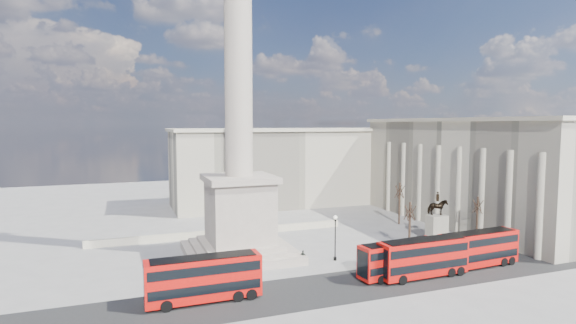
# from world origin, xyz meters

# --- Properties ---
(ground) EXTENTS (180.00, 180.00, 0.00)m
(ground) POSITION_xyz_m (0.00, 0.00, 0.00)
(ground) COLOR gray
(ground) RESTS_ON ground
(asphalt_road) EXTENTS (120.00, 9.00, 0.01)m
(asphalt_road) POSITION_xyz_m (5.00, -10.00, 0.00)
(asphalt_road) COLOR #272727
(asphalt_road) RESTS_ON ground
(nelsons_column) EXTENTS (14.00, 14.00, 49.85)m
(nelsons_column) POSITION_xyz_m (0.00, 5.00, 12.92)
(nelsons_column) COLOR #A29587
(nelsons_column) RESTS_ON ground
(balustrade_wall) EXTENTS (40.00, 0.60, 1.10)m
(balustrade_wall) POSITION_xyz_m (0.00, 16.00, 0.55)
(balustrade_wall) COLOR #B9B299
(balustrade_wall) RESTS_ON ground
(building_east) EXTENTS (19.00, 46.00, 18.60)m
(building_east) POSITION_xyz_m (45.00, 10.00, 9.32)
(building_east) COLOR beige
(building_east) RESTS_ON ground
(building_northeast) EXTENTS (51.00, 17.00, 16.60)m
(building_northeast) POSITION_xyz_m (20.00, 40.00, 8.32)
(building_northeast) COLOR beige
(building_northeast) RESTS_ON ground
(red_bus_a) EXTENTS (11.32, 2.73, 4.58)m
(red_bus_a) POSITION_xyz_m (-7.15, -8.98, 2.40)
(red_bus_a) COLOR red
(red_bus_a) RESTS_ON ground
(red_bus_b) EXTENTS (10.36, 3.36, 4.13)m
(red_bus_b) POSITION_xyz_m (15.16, -9.47, 2.16)
(red_bus_b) COLOR red
(red_bus_b) RESTS_ON ground
(red_bus_c) EXTENTS (11.05, 2.82, 4.46)m
(red_bus_c) POSITION_xyz_m (17.66, -10.60, 2.34)
(red_bus_c) COLOR red
(red_bus_c) RESTS_ON ground
(red_bus_d) EXTENTS (11.03, 3.16, 4.42)m
(red_bus_d) POSITION_xyz_m (26.43, -9.82, 2.32)
(red_bus_d) COLOR red
(red_bus_d) RESTS_ON ground
(victorian_lamp) EXTENTS (0.50, 0.50, 5.88)m
(victorian_lamp) POSITION_xyz_m (11.01, -1.28, 3.46)
(victorian_lamp) COLOR black
(victorian_lamp) RESTS_ON ground
(equestrian_statue) EXTENTS (3.52, 2.64, 7.46)m
(equestrian_statue) POSITION_xyz_m (29.85, 2.31, 2.55)
(equestrian_statue) COLOR #B9B299
(equestrian_statue) RESTS_ON ground
(bare_tree_near) EXTENTS (1.64, 1.64, 7.18)m
(bare_tree_near) POSITION_xyz_m (34.88, -0.47, 5.66)
(bare_tree_near) COLOR #332319
(bare_tree_near) RESTS_ON ground
(bare_tree_mid) EXTENTS (1.90, 1.90, 7.19)m
(bare_tree_mid) POSITION_xyz_m (22.68, -0.84, 5.67)
(bare_tree_mid) COLOR #332319
(bare_tree_mid) RESTS_ON ground
(bare_tree_far) EXTENTS (1.89, 1.89, 7.72)m
(bare_tree_far) POSITION_xyz_m (31.00, 13.80, 6.09)
(bare_tree_far) COLOR #332319
(bare_tree_far) RESTS_ON ground
(pedestrian_walking) EXTENTS (0.72, 0.50, 1.88)m
(pedestrian_walking) POSITION_xyz_m (17.11, -5.66, 0.94)
(pedestrian_walking) COLOR #242A24
(pedestrian_walking) RESTS_ON ground
(pedestrian_standing) EXTENTS (1.07, 1.03, 1.74)m
(pedestrian_standing) POSITION_xyz_m (34.96, -6.50, 0.87)
(pedestrian_standing) COLOR #242A24
(pedestrian_standing) RESTS_ON ground
(pedestrian_crossing) EXTENTS (0.91, 0.98, 1.61)m
(pedestrian_crossing) POSITION_xyz_m (6.75, -0.78, 0.81)
(pedestrian_crossing) COLOR #242A24
(pedestrian_crossing) RESTS_ON ground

